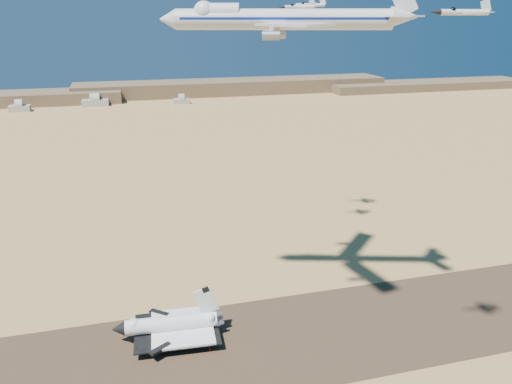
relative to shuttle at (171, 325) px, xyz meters
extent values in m
plane|color=tan|center=(20.39, -10.54, -4.80)|extent=(1200.00, 1200.00, 0.00)
cube|color=#4A3525|center=(20.39, -10.54, -4.77)|extent=(600.00, 50.00, 0.06)
cube|color=brown|center=(140.39, 529.46, 4.20)|extent=(420.00, 60.00, 18.00)
cube|color=brown|center=(420.39, 499.46, 0.70)|extent=(300.00, 60.00, 11.00)
cube|color=beige|center=(-119.61, 459.46, -1.55)|extent=(22.00, 14.00, 6.50)
cube|color=beige|center=(-39.61, 474.46, -1.05)|extent=(30.00, 15.00, 7.50)
cube|color=beige|center=(60.39, 464.46, -2.05)|extent=(19.00, 12.50, 5.50)
cylinder|color=white|center=(0.08, -0.01, 0.68)|extent=(29.51, 7.04, 5.12)
cone|color=black|center=(-16.51, 1.10, 0.68)|extent=(4.42, 5.12, 4.86)
sphere|color=white|center=(-11.77, 0.78, 1.41)|extent=(4.75, 4.75, 4.75)
cube|color=white|center=(3.73, -0.25, -1.42)|extent=(21.51, 23.21, 0.82)
cube|color=black|center=(1.90, -0.13, -1.83)|extent=(28.80, 23.70, 0.46)
cube|color=white|center=(11.93, -0.79, 7.81)|extent=(8.50, 1.20, 10.53)
cylinder|color=gray|center=(-11.77, 0.78, -3.34)|extent=(0.33, 0.33, 2.92)
cylinder|color=black|center=(-11.77, 0.78, -4.30)|extent=(1.03, 0.48, 1.01)
cylinder|color=gray|center=(5.25, -4.93, -3.34)|extent=(0.33, 0.33, 2.92)
cylinder|color=black|center=(5.25, -4.93, -4.30)|extent=(1.03, 0.48, 1.01)
cylinder|color=gray|center=(5.85, 4.19, -3.34)|extent=(0.33, 0.33, 2.92)
cylinder|color=black|center=(5.85, 4.19, -4.30)|extent=(1.03, 0.48, 1.01)
cylinder|color=silver|center=(38.63, 4.35, 95.07)|extent=(62.35, 23.61, 5.95)
cone|color=silver|center=(6.07, 13.96, 95.07)|extent=(6.15, 7.03, 5.95)
sphere|color=silver|center=(16.33, 10.93, 97.21)|extent=(6.14, 6.14, 6.14)
cube|color=silver|center=(36.21, -10.45, 93.95)|extent=(13.79, 29.02, 0.65)
cube|color=silver|center=(44.63, 18.10, 93.95)|extent=(25.52, 25.79, 0.65)
cube|color=silver|center=(69.04, -10.93, 96.00)|extent=(7.37, 11.15, 0.47)
cube|color=silver|center=(72.46, 0.67, 96.00)|extent=(10.94, 10.76, 0.47)
cylinder|color=gray|center=(34.48, -3.15, 91.16)|extent=(5.15, 3.64, 2.42)
cylinder|color=gray|center=(30.33, -10.65, 91.16)|extent=(5.15, 3.64, 2.42)
cylinder|color=gray|center=(39.22, 12.91, 91.16)|extent=(5.15, 3.64, 2.42)
cylinder|color=gray|center=(39.80, 21.46, 91.16)|extent=(5.15, 3.64, 2.42)
imported|color=#E23E0D|center=(8.02, -3.96, -3.92)|extent=(0.46, 0.64, 1.65)
imported|color=#E23E0D|center=(9.42, -8.52, -3.88)|extent=(0.75, 0.96, 1.73)
imported|color=#E23E0D|center=(11.03, -10.73, -3.97)|extent=(0.91, 1.02, 1.56)
cylinder|color=silver|center=(63.66, -44.17, 96.84)|extent=(10.94, 2.66, 1.27)
cone|color=black|center=(57.19, -43.33, 96.84)|extent=(2.49, 1.47, 1.18)
sphere|color=black|center=(60.96, -43.82, 97.30)|extent=(1.27, 1.27, 1.27)
cube|color=silver|center=(64.55, -44.29, 96.66)|extent=(4.08, 7.59, 0.23)
cube|color=silver|center=(68.15, -44.75, 96.84)|extent=(2.56, 4.75, 0.18)
cube|color=silver|center=(68.33, -44.78, 98.11)|extent=(2.75, 0.58, 3.06)
cylinder|color=silver|center=(61.08, 53.64, 99.23)|extent=(11.65, 3.27, 1.35)
cone|color=black|center=(54.23, 54.80, 99.23)|extent=(2.69, 1.66, 1.26)
sphere|color=black|center=(58.23, 54.12, 99.71)|extent=(1.35, 1.35, 1.35)
cube|color=silver|center=(62.04, 53.48, 99.04)|extent=(4.62, 8.18, 0.24)
cube|color=silver|center=(65.85, 52.83, 99.23)|extent=(2.90, 5.12, 0.19)
cube|color=silver|center=(66.04, 52.80, 100.58)|extent=(2.92, 0.73, 3.27)
cylinder|color=silver|center=(71.09, 68.44, 100.25)|extent=(11.95, 5.06, 1.41)
cone|color=black|center=(64.18, 70.67, 100.25)|extent=(2.90, 2.05, 1.31)
sphere|color=black|center=(68.21, 69.37, 100.75)|extent=(1.41, 1.41, 1.41)
cube|color=silver|center=(72.05, 68.13, 100.04)|extent=(5.84, 8.76, 0.25)
cube|color=silver|center=(75.88, 66.89, 100.25)|extent=(3.66, 5.48, 0.20)
cube|color=silver|center=(76.08, 66.82, 101.66)|extent=(2.98, 1.18, 3.41)
camera|label=1|loc=(-9.06, -142.39, 96.28)|focal=35.00mm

